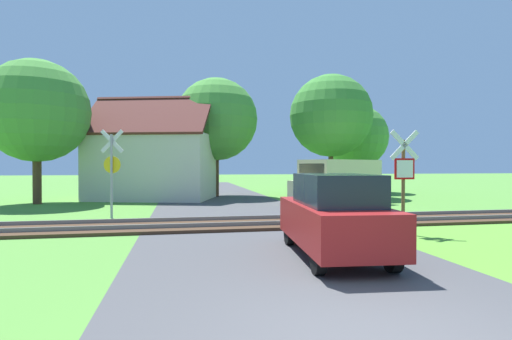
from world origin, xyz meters
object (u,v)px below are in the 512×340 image
Objects in this scene: stop_sign_near at (404,174)px; tree_far at (356,137)px; tree_center at (216,120)px; tree_left at (37,111)px; tree_right at (331,116)px; mail_truck at (338,180)px; crossing_sign_far at (112,166)px; house at (155,164)px; parked_car at (334,215)px.

tree_far is at bearing -108.26° from stop_sign_near.
tree_left is (-9.40, -3.15, -0.13)m from tree_center.
tree_right is 6.47m from mail_truck.
tree_left is (-4.65, 6.43, 2.79)m from crossing_sign_far.
house is 16.90m from parked_car.
tree_right is at bearing -133.46° from tree_far.
parked_car is at bearing -111.18° from tree_right.
stop_sign_near is 0.40× the size of tree_center.
tree_right is at bearing 49.03° from crossing_sign_far.
stop_sign_near is 0.72× the size of parked_car.
parked_car is (4.69, -16.20, -1.16)m from house.
parked_car is at bearing 129.61° from mail_truck.
house is (1.04, 8.71, 0.13)m from crossing_sign_far.
tree_right is 17.30m from parked_car.
house is 10.76m from mail_truck.
tree_left is at bearing -173.98° from tree_right.
tree_center reaches higher than crossing_sign_far.
house is at bearing -58.54° from stop_sign_near.
tree_right is at bearing -44.81° from mail_truck.
house is (-7.72, 13.89, 0.34)m from stop_sign_near.
parked_car is (5.73, -7.48, -1.03)m from crossing_sign_far.
tree_left is at bearing -161.47° from tree_center.
tree_left is 17.78m from parked_car.
tree_left is 1.41× the size of mail_truck.
crossing_sign_far is 11.08m from tree_center.
mail_truck is at bearing -12.29° from tree_left.
tree_center is 1.43× the size of mail_truck.
stop_sign_near is at bearing -110.64° from tree_far.
house is 11.18m from tree_right.
tree_far is 21.54m from parked_car.
crossing_sign_far is 0.40× the size of house.
mail_truck is 1.26× the size of parked_car.
mail_truck is at bearing -119.85° from tree_far.
tree_right is at bearing -100.44° from stop_sign_near.
stop_sign_near is 0.41× the size of tree_left.
crossing_sign_far is at bearing 79.81° from mail_truck.
tree_far is at bearing 11.32° from tree_center.
mail_truck is at bearing -49.31° from tree_center.
crossing_sign_far is 8.41m from tree_left.
tree_far is (3.31, 3.49, -1.03)m from tree_right.
stop_sign_near is 0.39× the size of tree_right.
tree_left reaches higher than parked_car.
tree_right is (10.76, -0.54, 3.01)m from house.
house is 6.68m from tree_left.
crossing_sign_far is 0.52× the size of tree_far.
tree_far is at bearing 46.54° from tree_right.
tree_center reaches higher than house.
tree_right is at bearing 73.52° from parked_car.
tree_center is at bearing 29.42° from house.
mail_truck is (-4.86, -8.47, -2.80)m from tree_far.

